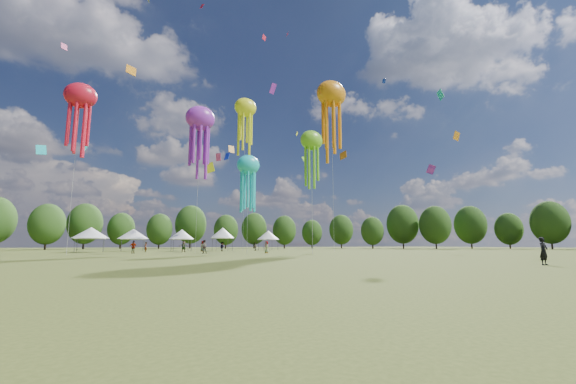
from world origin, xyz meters
name	(u,v)px	position (x,y,z in m)	size (l,w,h in m)	color
ground	(433,267)	(0.00, 0.00, 0.00)	(300.00, 300.00, 0.00)	#384416
observer_main	(544,251)	(7.35, -1.57, 0.82)	(0.60, 0.39, 1.63)	black
spectator_near	(204,247)	(-4.91, 34.19, 0.90)	(0.87, 0.68, 1.80)	gray
spectators_far	(206,247)	(-2.04, 45.79, 0.86)	(23.55, 20.41, 1.85)	gray
festival_tents	(176,234)	(-5.65, 55.12, 3.17)	(38.39, 10.54, 4.45)	#47474C
show_kites	(266,121)	(5.25, 37.67, 21.20)	(43.76, 24.71, 30.85)	purple
small_kites	(238,80)	(1.23, 40.39, 28.80)	(65.53, 53.82, 45.57)	purple
treeline	(180,219)	(-3.87, 62.51, 6.54)	(201.57, 95.24, 13.43)	#38281C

